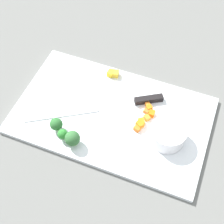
# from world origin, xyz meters

# --- Properties ---
(ground_plane) EXTENTS (4.00, 4.00, 0.00)m
(ground_plane) POSITION_xyz_m (0.00, 0.00, 0.00)
(ground_plane) COLOR slate
(cutting_board) EXTENTS (0.51, 0.31, 0.01)m
(cutting_board) POSITION_xyz_m (0.00, 0.00, 0.01)
(cutting_board) COLOR white
(cutting_board) RESTS_ON ground_plane
(prep_bowl) EXTENTS (0.09, 0.09, 0.04)m
(prep_bowl) POSITION_xyz_m (-0.16, 0.02, 0.03)
(prep_bowl) COLOR white
(prep_bowl) RESTS_ON cutting_board
(chef_knife) EXTENTS (0.33, 0.21, 0.02)m
(chef_knife) POSITION_xyz_m (-0.00, -0.03, 0.02)
(chef_knife) COLOR silver
(chef_knife) RESTS_ON cutting_board
(carrot_dice_0) EXTENTS (0.02, 0.02, 0.01)m
(carrot_dice_0) POSITION_xyz_m (-0.08, -0.06, 0.02)
(carrot_dice_0) COLOR orange
(carrot_dice_0) RESTS_ON cutting_board
(carrot_dice_1) EXTENTS (0.02, 0.02, 0.01)m
(carrot_dice_1) POSITION_xyz_m (-0.09, -0.05, 0.02)
(carrot_dice_1) COLOR orange
(carrot_dice_1) RESTS_ON cutting_board
(carrot_dice_2) EXTENTS (0.02, 0.02, 0.02)m
(carrot_dice_2) POSITION_xyz_m (-0.10, -0.03, 0.02)
(carrot_dice_2) COLOR orange
(carrot_dice_2) RESTS_ON cutting_board
(carrot_dice_3) EXTENTS (0.02, 0.02, 0.02)m
(carrot_dice_3) POSITION_xyz_m (-0.08, 0.01, 0.02)
(carrot_dice_3) COLOR orange
(carrot_dice_3) RESTS_ON cutting_board
(carrot_dice_4) EXTENTS (0.02, 0.02, 0.01)m
(carrot_dice_4) POSITION_xyz_m (-0.09, -0.02, 0.02)
(carrot_dice_4) COLOR orange
(carrot_dice_4) RESTS_ON cutting_board
(carrot_dice_5) EXTENTS (0.02, 0.02, 0.01)m
(carrot_dice_5) POSITION_xyz_m (-0.08, -0.04, 0.02)
(carrot_dice_5) COLOR orange
(carrot_dice_5) RESTS_ON cutting_board
(carrot_dice_6) EXTENTS (0.02, 0.02, 0.01)m
(carrot_dice_6) POSITION_xyz_m (-0.08, 0.02, 0.02)
(carrot_dice_6) COLOR orange
(carrot_dice_6) RESTS_ON cutting_board
(carrot_dice_7) EXTENTS (0.02, 0.02, 0.02)m
(carrot_dice_7) POSITION_xyz_m (-0.08, -0.00, 0.02)
(carrot_dice_7) COLOR orange
(carrot_dice_7) RESTS_ON cutting_board
(pepper_dice_0) EXTENTS (0.02, 0.02, 0.02)m
(pepper_dice_0) POSITION_xyz_m (0.04, -0.13, 0.02)
(pepper_dice_0) COLOR yellow
(pepper_dice_0) RESTS_ON cutting_board
(pepper_dice_1) EXTENTS (0.02, 0.02, 0.02)m
(pepper_dice_1) POSITION_xyz_m (0.05, -0.12, 0.02)
(pepper_dice_1) COLOR yellow
(pepper_dice_1) RESTS_ON cutting_board
(broccoli_floret_0) EXTENTS (0.03, 0.03, 0.03)m
(broccoli_floret_0) POSITION_xyz_m (0.09, 0.11, 0.03)
(broccoli_floret_0) COLOR #81BF6C
(broccoli_floret_0) RESTS_ON cutting_board
(broccoli_floret_1) EXTENTS (0.03, 0.03, 0.04)m
(broccoli_floret_1) POSITION_xyz_m (0.11, 0.09, 0.03)
(broccoli_floret_1) COLOR #94B255
(broccoli_floret_1) RESTS_ON cutting_board
(broccoli_floret_2) EXTENTS (0.04, 0.04, 0.04)m
(broccoli_floret_2) POSITION_xyz_m (0.06, 0.12, 0.04)
(broccoli_floret_2) COLOR #97B360
(broccoli_floret_2) RESTS_ON cutting_board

